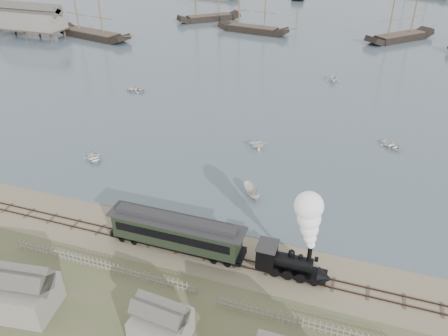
% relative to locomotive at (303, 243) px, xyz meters
% --- Properties ---
extents(ground, '(600.00, 600.00, 0.00)m').
position_rel_locomotive_xyz_m(ground, '(-10.92, 2.00, -3.98)').
color(ground, gray).
rests_on(ground, ground).
extents(rail_track, '(120.00, 1.80, 0.16)m').
position_rel_locomotive_xyz_m(rail_track, '(-10.92, 0.00, -3.94)').
color(rail_track, '#36251D').
rests_on(rail_track, ground).
extents(picket_fence_west, '(19.00, 0.10, 1.20)m').
position_rel_locomotive_xyz_m(picket_fence_west, '(-17.42, -5.00, -3.98)').
color(picket_fence_west, gray).
rests_on(picket_fence_west, ground).
extents(picket_fence_east, '(15.00, 0.10, 1.20)m').
position_rel_locomotive_xyz_m(picket_fence_east, '(1.58, -5.50, -3.98)').
color(picket_fence_east, gray).
rests_on(picket_fence_east, ground).
extents(shed_left, '(5.00, 4.00, 4.10)m').
position_rel_locomotive_xyz_m(shed_left, '(-20.92, -11.00, -3.98)').
color(shed_left, gray).
rests_on(shed_left, ground).
extents(locomotive, '(6.89, 2.57, 8.59)m').
position_rel_locomotive_xyz_m(locomotive, '(0.00, 0.00, 0.00)').
color(locomotive, black).
rests_on(locomotive, ground).
extents(passenger_coach, '(13.64, 2.63, 3.31)m').
position_rel_locomotive_xyz_m(passenger_coach, '(-12.10, 0.00, -1.88)').
color(passenger_coach, black).
rests_on(passenger_coach, ground).
extents(beached_dinghy, '(2.88, 3.75, 0.72)m').
position_rel_locomotive_xyz_m(beached_dinghy, '(-14.99, 2.90, -3.62)').
color(beached_dinghy, white).
rests_on(beached_dinghy, ground).
extents(rowboat_0, '(3.99, 4.11, 0.69)m').
position_rel_locomotive_xyz_m(rowboat_0, '(-29.64, 12.33, -3.57)').
color(rowboat_0, white).
rests_on(rowboat_0, harbor_water).
extents(rowboat_1, '(3.12, 3.37, 1.47)m').
position_rel_locomotive_xyz_m(rowboat_1, '(-10.03, 22.87, -3.18)').
color(rowboat_1, white).
rests_on(rowboat_1, harbor_water).
extents(rowboat_2, '(3.30, 3.03, 1.26)m').
position_rel_locomotive_xyz_m(rowboat_2, '(-7.60, 10.98, -3.29)').
color(rowboat_2, white).
rests_on(rowboat_2, harbor_water).
extents(rowboat_3, '(4.09, 4.09, 0.70)m').
position_rel_locomotive_xyz_m(rowboat_3, '(7.79, 28.89, -3.57)').
color(rowboat_3, white).
rests_on(rowboat_3, harbor_water).
extents(rowboat_6, '(2.77, 3.69, 0.72)m').
position_rel_locomotive_xyz_m(rowboat_6, '(-36.95, 36.82, -3.56)').
color(rowboat_6, white).
rests_on(rowboat_6, harbor_water).
extents(rowboat_7, '(3.76, 3.43, 1.70)m').
position_rel_locomotive_xyz_m(rowboat_7, '(-3.19, 53.62, -3.07)').
color(rowboat_7, white).
rests_on(rowboat_7, harbor_water).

